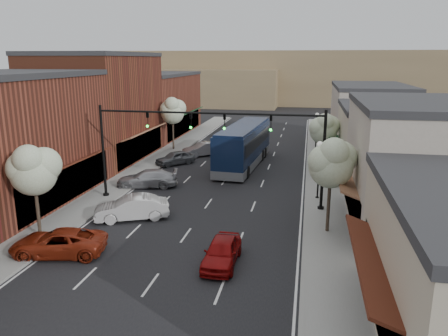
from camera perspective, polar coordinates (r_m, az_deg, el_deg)
The scene contains 28 objects.
ground at distance 24.74m, azimuth -6.30°, elevation -10.50°, with size 160.00×160.00×0.00m, color black.
sidewalk_left at distance 43.95m, azimuth -9.66°, elevation 0.49°, with size 2.80×73.00×0.15m, color gray.
sidewalk_right at distance 41.23m, azimuth 12.77°, elevation -0.57°, with size 2.80×73.00×0.15m, color gray.
curb_left at distance 43.48m, azimuth -7.93°, elevation 0.41°, with size 0.25×73.00×0.17m, color gray.
curb_right at distance 41.20m, azimuth 10.83°, elevation -0.48°, with size 0.25×73.00×0.17m, color gray.
bldg_left_midnear at distance 35.07m, azimuth -26.26°, elevation 3.44°, with size 10.14×14.10×9.40m.
bldg_left_midfar at distance 46.76m, azimuth -16.05°, elevation 7.58°, with size 10.14×14.10×10.90m.
bldg_left_far at distance 61.49m, azimuth -9.21°, elevation 8.21°, with size 10.14×18.10×8.40m.
bldg_right_midnear at distance 28.96m, azimuth 24.35°, elevation 0.15°, with size 9.14×12.10×7.90m.
bldg_right_midfar at distance 40.63m, azimuth 20.52°, elevation 3.14°, with size 9.14×12.10×6.40m.
bldg_right_far at distance 54.26m, azimuth 18.28°, elevation 6.39°, with size 9.14×16.10×7.40m.
hill_far at distance 111.72m, azimuth 7.65°, elevation 11.78°, with size 120.00×30.00×12.00m, color #7A6647.
hill_near at distance 104.61m, azimuth -6.85°, elevation 10.55°, with size 50.00×20.00×8.00m, color #7A6647.
signal_mast_right at distance 29.99m, azimuth 8.41°, elevation 3.10°, with size 8.22×0.46×7.00m.
signal_mast_left at distance 32.47m, azimuth -11.86°, elevation 3.79°, with size 8.22×0.46×7.00m.
tree_right_near at distance 26.07m, azimuth 13.94°, elevation 0.80°, with size 2.85×2.65×5.95m.
tree_right_far at distance 41.87m, azimuth 12.94°, elevation 5.12°, with size 2.85×2.65×5.43m.
tree_left_near at distance 26.88m, azimuth -23.65°, elevation -0.09°, with size 2.85×2.65×5.69m.
tree_left_far at distance 50.05m, azimuth -6.72°, elevation 7.50°, with size 2.85×2.65×6.13m.
lamp_post_near at distance 32.75m, azimuth 12.34°, elevation 0.96°, with size 0.44×0.44×4.44m.
lamp_post_far at distance 49.96m, azimuth 12.01°, elevation 5.43°, with size 0.44×0.44×4.44m.
coach_bus at distance 42.68m, azimuth 2.62°, elevation 3.04°, with size 3.81×13.37×4.03m.
red_hatchback at distance 22.67m, azimuth -0.29°, elevation -10.87°, with size 1.63×4.05×1.38m, color maroon.
parked_car_a at distance 25.29m, azimuth -20.82°, elevation -9.10°, with size 2.31×5.01×1.39m, color maroon.
parked_car_b at distance 29.25m, azimuth -11.97°, elevation -5.13°, with size 1.66×4.77×1.57m, color beige.
parked_car_c at distance 36.31m, azimuth -9.99°, elevation -1.36°, with size 2.01×4.95×1.44m, color #AAABB0.
parked_car_d at distance 43.61m, azimuth -6.39°, elevation 1.32°, with size 1.62×4.04×1.38m, color slate.
parked_car_e at distance 47.37m, azimuth -2.75°, elevation 2.48°, with size 1.57×4.50×1.48m, color #AAAAB0.
Camera 1 is at (6.90, -21.43, 10.25)m, focal length 35.00 mm.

